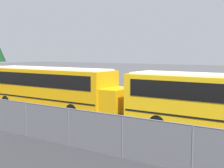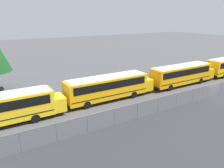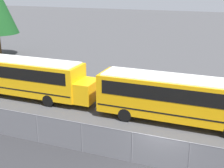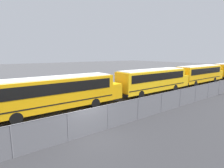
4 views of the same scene
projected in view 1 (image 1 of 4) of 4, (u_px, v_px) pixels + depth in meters
The scene contains 1 object.
school_bus_3 at pixel (50, 85), 23.62m from camera, with size 12.80×2.60×3.26m.
Camera 1 is at (17.38, -10.67, 4.39)m, focal length 50.00 mm.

